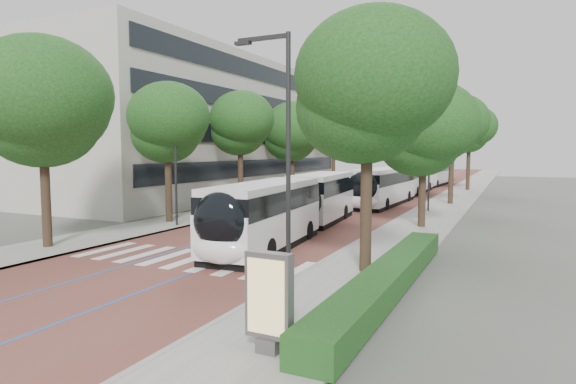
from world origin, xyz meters
name	(u,v)px	position (x,y,z in m)	size (l,w,h in m)	color
ground	(172,265)	(0.00, 0.00, 0.00)	(160.00, 160.00, 0.00)	#51544C
road	(394,191)	(0.00, 40.00, 0.01)	(11.00, 140.00, 0.02)	brown
sidewalk_left	(333,188)	(-7.50, 40.00, 0.06)	(4.00, 140.00, 0.12)	gray
sidewalk_right	(462,193)	(7.50, 40.00, 0.06)	(4.00, 140.00, 0.12)	gray
kerb_left	(348,189)	(-5.60, 40.00, 0.06)	(0.20, 140.00, 0.14)	gray
kerb_right	(444,192)	(5.60, 40.00, 0.06)	(0.20, 140.00, 0.14)	gray
zebra_crossing	(191,260)	(0.20, 1.00, 0.03)	(10.55, 3.60, 0.01)	silver
lane_line_left	(380,190)	(-1.60, 40.00, 0.02)	(0.12, 126.00, 0.01)	#2255AE
lane_line_right	(408,191)	(1.60, 40.00, 0.02)	(0.12, 126.00, 0.01)	#2255AE
office_building	(194,130)	(-19.47, 28.00, 7.00)	(18.11, 40.00, 14.00)	#B8B5AB
hedge	(389,277)	(9.10, 0.00, 0.52)	(1.20, 14.00, 0.80)	#194116
streetlight_near	(283,148)	(6.62, -3.00, 4.82)	(1.82, 0.20, 8.00)	#29292B
streetlight_far	(427,149)	(6.62, 22.00, 4.82)	(1.82, 0.20, 8.00)	#29292B
lamp_post_left	(175,160)	(-6.10, 8.00, 4.12)	(0.14, 0.14, 8.00)	#29292B
trees_left	(283,128)	(-7.50, 25.84, 6.83)	(6.42, 61.37, 10.06)	black
trees_right	(440,126)	(7.70, 20.82, 6.49)	(5.91, 47.75, 9.34)	black
lead_bus	(293,207)	(1.69, 8.31, 1.63)	(4.08, 18.54, 3.20)	black
bus_queued_0	(383,187)	(2.55, 24.95, 1.62)	(2.89, 12.47, 3.20)	white
bus_queued_1	(412,179)	(2.50, 37.61, 1.62)	(2.65, 12.42, 3.20)	white
bus_queued_2	(433,173)	(2.77, 50.74, 1.62)	(3.26, 12.53, 3.20)	white
bus_queued_3	(442,170)	(2.09, 63.89, 1.62)	(2.79, 12.45, 3.20)	white
ad_panel	(269,300)	(7.83, -6.20, 1.34)	(1.13, 0.45, 2.33)	#59595B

